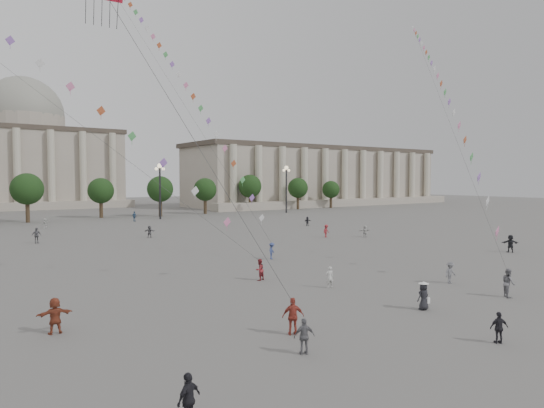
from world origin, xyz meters
TOP-DOWN VIEW (x-y plane):
  - ground at (0.00, 0.00)m, footprint 360.00×360.00m
  - hall_east at (75.00, 93.89)m, footprint 84.00×26.22m
  - hall_central at (0.00, 129.22)m, footprint 48.30×34.30m
  - tree_row at (0.00, 78.00)m, footprint 137.12×5.12m
  - lamp_post_mid_east at (15.00, 70.00)m, footprint 2.00×0.90m
  - lamp_post_far_east at (45.00, 70.00)m, footprint 2.00×0.90m
  - person_crowd_0 at (9.25, 68.00)m, footprint 1.15×0.80m
  - person_crowd_3 at (29.34, 9.13)m, footprint 1.68×1.52m
  - person_crowd_4 at (-6.29, 64.07)m, footprint 1.46×1.09m
  - person_crowd_6 at (10.95, 3.48)m, footprint 1.06×0.64m
  - person_crowd_7 at (26.37, 27.28)m, footprint 1.53×0.92m
  - person_crowd_8 at (22.05, 30.06)m, footprint 1.21×0.86m
  - person_crowd_9 at (29.95, 43.75)m, footprint 1.43×0.57m
  - person_crowd_12 at (2.81, 43.18)m, footprint 1.45×1.24m
  - person_crowd_13 at (2.61, 7.45)m, footprint 0.67×0.57m
  - person_crowd_16 at (-10.42, 45.45)m, footprint 1.14×0.58m
  - tourist_0 at (-5.78, 0.70)m, footprint 1.18×0.90m
  - tourist_1 at (1.42, -5.82)m, footprint 0.94×0.75m
  - tourist_2 at (-15.44, 7.63)m, footprint 1.72×0.61m
  - tourist_3 at (-6.98, -1.70)m, footprint 1.02×0.73m
  - tourist_4 at (-13.83, -4.49)m, footprint 1.08×0.79m
  - kite_flyer_0 at (-0.06, 12.43)m, footprint 0.94×0.83m
  - kite_flyer_1 at (6.26, 19.90)m, footprint 1.18×1.10m
  - kite_flyer_2 at (10.47, -1.20)m, footprint 1.12×1.15m
  - hat_person at (3.34, -0.03)m, footprint 0.82×0.60m
  - dragon_kite at (-12.77, 7.58)m, footprint 4.66×3.78m
  - kite_train_mid at (2.67, 41.69)m, footprint 7.48×41.10m
  - kite_train_east at (33.45, 21.80)m, footprint 42.90×42.42m

SIDE VIEW (x-z plane):
  - ground at x=0.00m, z-range 0.00..0.00m
  - tourist_1 at x=1.42m, z-range 0.00..1.50m
  - person_crowd_9 at x=29.95m, z-range 0.00..1.51m
  - person_crowd_4 at x=-6.29m, z-range 0.00..1.53m
  - person_crowd_13 at x=2.61m, z-range 0.00..1.54m
  - person_crowd_12 at x=2.81m, z-range 0.00..1.57m
  - person_crowd_7 at x=26.37m, z-range 0.00..1.57m
  - person_crowd_6 at x=10.95m, z-range 0.00..1.60m
  - kite_flyer_1 at x=6.26m, z-range 0.00..1.60m
  - tourist_3 at x=-6.98m, z-range 0.00..1.61m
  - kite_flyer_0 at x=-0.06m, z-range 0.00..1.63m
  - person_crowd_8 at x=22.05m, z-range 0.00..1.69m
  - tourist_4 at x=-13.83m, z-range 0.00..1.70m
  - hat_person at x=3.34m, z-range 0.01..1.70m
  - person_crowd_0 at x=9.25m, z-range 0.00..1.81m
  - tourist_2 at x=-15.44m, z-range 0.00..1.83m
  - person_crowd_3 at x=29.34m, z-range 0.00..1.86m
  - tourist_0 at x=-5.78m, z-range 0.00..1.86m
  - person_crowd_16 at x=-10.42m, z-range 0.00..1.86m
  - kite_flyer_2 at x=10.47m, z-range 0.00..1.87m
  - tree_row at x=0.00m, z-range 1.39..9.39m
  - lamp_post_mid_east at x=15.00m, z-range 2.03..12.68m
  - lamp_post_far_east at x=45.00m, z-range 2.03..12.68m
  - hall_east at x=75.00m, z-range -0.17..17.03m
  - hall_central at x=0.00m, z-range -3.52..31.98m
  - dragon_kite at x=-12.77m, z-range 7.30..26.03m
  - kite_train_east at x=33.45m, z-range -14.88..56.59m
  - kite_train_mid at x=2.67m, z-range -4.97..55.98m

